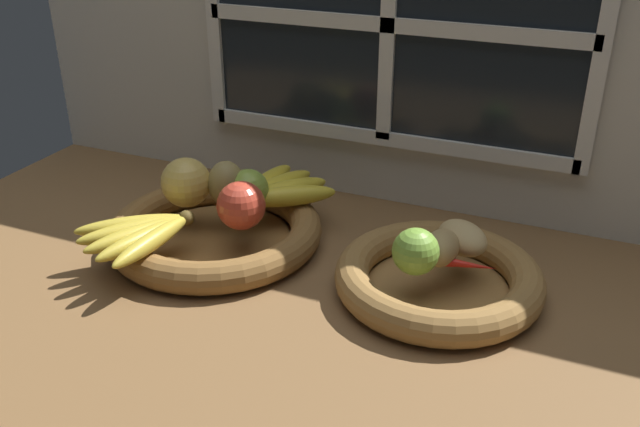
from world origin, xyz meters
The scene contains 14 objects.
ground_plane centered at (0.00, 0.00, -1.50)cm, with size 140.00×90.00×3.00cm, color brown.
back_wall centered at (0.00, 29.77, 27.88)cm, with size 140.00×4.60×55.00cm.
fruit_bowl_left centered at (-18.97, 2.63, 2.24)cm, with size 33.43×33.43×4.84cm.
fruit_bowl_right centered at (16.71, 2.63, 2.25)cm, with size 28.92×28.92×4.84cm.
apple_golden_left centered at (-24.87, 4.41, 8.81)cm, with size 7.93×7.93×7.93cm, color #DBB756.
apple_green_back centered at (-15.44, 7.50, 8.05)cm, with size 6.42×6.42×6.42cm, color #8CAD3D.
apple_red_right centered at (-13.16, 1.08, 8.50)cm, with size 7.33×7.33×7.33cm, color #CC422D.
pear_brown centered at (-18.97, 6.85, 8.59)cm, with size 5.88×6.18×7.50cm, color olive.
banana_bunch_front centered at (-24.55, -8.41, 6.15)cm, with size 14.61×17.42×2.62cm.
banana_bunch_back centered at (-12.73, 12.29, 6.47)cm, with size 14.91×16.79×3.26cm.
potato_back centered at (18.67, 6.94, 6.98)cm, with size 8.37×5.89×4.28cm, color tan.
potato_large centered at (16.71, 2.63, 7.17)cm, with size 7.11×4.79×4.67cm, color #A38451.
lime_near centered at (14.18, -1.16, 8.01)cm, with size 6.34×6.34×6.34cm, color #7AAD3D.
chili_pepper centered at (18.59, 1.30, 6.02)cm, with size 2.36×2.36×11.81cm, color red.
Camera 1 is at (33.46, -78.30, 53.06)cm, focal length 38.61 mm.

